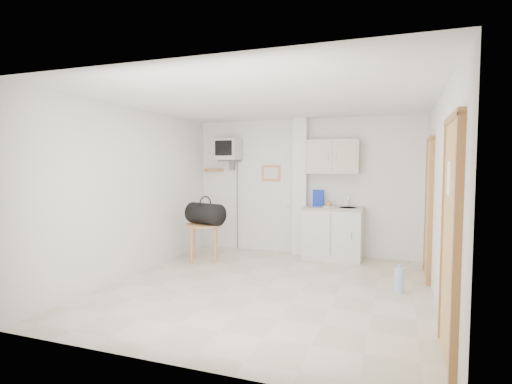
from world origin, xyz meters
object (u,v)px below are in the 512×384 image
(duffel_bag, at_px, (205,214))
(water_bottle, at_px, (399,280))
(round_table, at_px, (204,229))
(crt_television, at_px, (228,150))

(duffel_bag, xyz_separation_m, water_bottle, (3.13, -0.65, -0.66))
(duffel_bag, height_order, water_bottle, duffel_bag)
(round_table, distance_m, water_bottle, 3.25)
(crt_television, bearing_deg, water_bottle, -27.46)
(round_table, bearing_deg, crt_television, 88.42)
(duffel_bag, bearing_deg, round_table, -179.23)
(crt_television, xyz_separation_m, round_table, (-0.03, -0.97, -1.37))
(round_table, xyz_separation_m, water_bottle, (3.16, -0.66, -0.39))
(crt_television, xyz_separation_m, duffel_bag, (0.00, -0.98, -1.11))
(crt_television, distance_m, round_table, 1.68)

